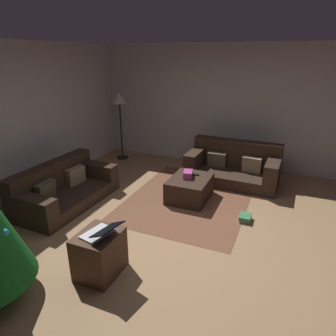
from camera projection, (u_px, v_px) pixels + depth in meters
name	position (u px, v px, depth m)	size (l,w,h in m)	color
ground_plane	(185.00, 237.00, 4.19)	(6.40, 6.40, 0.00)	#93704C
rear_partition	(4.00, 125.00, 4.87)	(6.40, 0.12, 2.60)	#BCB7B2
corner_partition	(236.00, 108.00, 6.43)	(0.12, 6.40, 2.60)	#B5B0AB
couch_left	(63.00, 189.00, 5.06)	(1.79, 0.91, 0.68)	#332319
couch_right	(233.00, 166.00, 5.95)	(0.93, 1.76, 0.77)	#332319
ottoman	(190.00, 188.00, 5.24)	(0.83, 0.65, 0.38)	#332319
gift_box	(188.00, 174.00, 5.19)	(0.24, 0.15, 0.11)	#B23F8C
tv_remote	(194.00, 175.00, 5.29)	(0.05, 0.16, 0.02)	black
side_table	(100.00, 254.00, 3.43)	(0.52, 0.44, 0.52)	#4C3323
laptop	(101.00, 232.00, 3.28)	(0.42, 0.45, 0.18)	silver
book_stack	(245.00, 217.00, 4.60)	(0.27, 0.18, 0.09)	beige
corner_lamp	(120.00, 103.00, 6.86)	(0.36, 0.36, 1.56)	black
area_rug	(189.00, 198.00, 5.31)	(2.60, 2.00, 0.01)	brown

